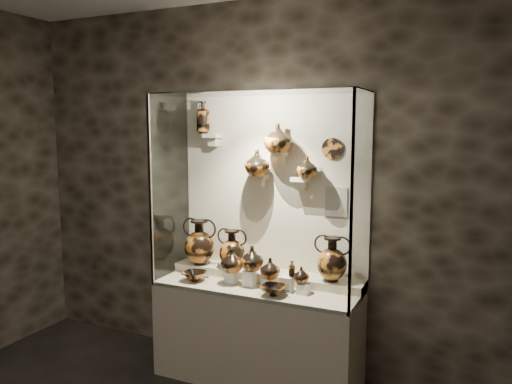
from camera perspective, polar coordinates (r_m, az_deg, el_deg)
wall_back at (r=4.32m, az=1.94°, el=0.43°), size 5.00×0.02×3.20m
plinth at (r=4.36m, az=0.18°, el=-15.93°), size 1.70×0.60×0.80m
front_tier at (r=4.21m, az=0.19°, el=-10.74°), size 1.68×0.58×0.03m
rear_tier at (r=4.35m, az=1.15°, el=-9.64°), size 1.70×0.25×0.10m
back_panel at (r=4.32m, az=1.92°, el=0.42°), size 1.70×0.03×1.60m
glass_front at (r=3.76m, az=-1.67°, el=-0.65°), size 1.70×0.01×1.60m
glass_left at (r=4.44m, az=-9.80°, el=0.52°), size 0.01×0.60×1.60m
glass_right at (r=3.76m, az=12.01°, el=-0.82°), size 0.01×0.60×1.60m
glass_top at (r=4.00m, az=0.20°, el=11.28°), size 1.70×0.60×0.01m
frame_post_left at (r=4.21m, az=-11.95°, el=0.07°), size 0.02×0.02×1.60m
frame_post_right at (r=3.49m, az=10.86°, el=-1.45°), size 0.02×0.02×1.60m
pedestal_a at (r=4.24m, az=-2.85°, el=-9.70°), size 0.09×0.09×0.10m
pedestal_b at (r=4.16m, az=-0.74°, el=-9.81°), size 0.09×0.09×0.13m
pedestal_c at (r=4.10m, az=1.45°, el=-10.37°), size 0.09×0.09×0.09m
pedestal_d at (r=4.04m, az=3.57°, el=-10.44°), size 0.09×0.09×0.12m
pedestal_e at (r=4.00m, az=5.47°, el=-10.95°), size 0.09×0.09×0.08m
bracket_ul at (r=4.46m, az=-5.01°, el=6.43°), size 0.14×0.12×0.04m
bracket_ca at (r=4.28m, az=0.30°, el=1.71°), size 0.14×0.12×0.04m
bracket_cb at (r=4.18m, az=2.81°, el=4.31°), size 0.10×0.12×0.04m
bracket_cc at (r=4.13m, az=5.11°, el=1.47°), size 0.14×0.12×0.04m
amphora_left at (r=4.52m, az=-6.46°, el=-5.69°), size 0.38×0.38×0.41m
amphora_mid at (r=4.39m, az=-2.74°, el=-6.52°), size 0.29×0.29×0.34m
amphora_right at (r=4.07m, az=8.70°, el=-7.57°), size 0.37×0.37×0.36m
jug_a at (r=4.17m, az=-2.75°, el=-7.85°), size 0.24×0.24×0.20m
jug_b at (r=4.12m, az=-0.45°, el=-7.57°), size 0.20×0.20×0.20m
jug_c at (r=4.04m, az=1.64°, el=-8.72°), size 0.19×0.19×0.17m
jug_e at (r=3.99m, az=5.20°, el=-9.40°), size 0.14×0.14×0.13m
lekythos_small at (r=4.00m, az=4.14°, el=-8.65°), size 0.08×0.08×0.14m
kylix_left at (r=4.31m, az=-6.99°, el=-9.43°), size 0.27×0.23×0.10m
kylix_right at (r=3.94m, az=2.02°, el=-11.05°), size 0.31×0.29×0.10m
lekythos_tall at (r=4.48m, az=-6.05°, el=8.69°), size 0.15×0.15×0.32m
ovoid_vase_a at (r=4.21m, az=0.12°, el=3.37°), size 0.27×0.27×0.22m
ovoid_vase_b at (r=4.11m, az=2.50°, el=6.19°), size 0.28×0.28×0.24m
ovoid_vase_c at (r=4.07m, az=5.87°, el=2.86°), size 0.17×0.17×0.18m
wall_plate at (r=4.08m, az=8.71°, el=4.94°), size 0.17×0.02×0.17m
info_placard at (r=4.12m, az=9.14°, el=-1.14°), size 0.18×0.01×0.24m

